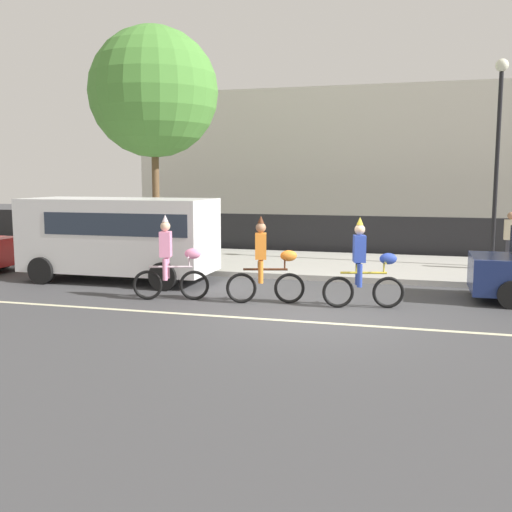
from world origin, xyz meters
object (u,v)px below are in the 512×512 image
object	(u,v)px
street_lamp_post	(498,132)
pedestrian_onlooker	(510,239)
parade_cyclist_orange	(266,265)
parade_cyclist_cobalt	(364,268)
parade_cyclist_pink	(171,263)
parked_van_white	(121,233)

from	to	relation	value
street_lamp_post	pedestrian_onlooker	bearing A→B (deg)	-54.70
street_lamp_post	pedestrian_onlooker	world-z (taller)	street_lamp_post
parade_cyclist_orange	parade_cyclist_cobalt	bearing A→B (deg)	2.69
parade_cyclist_pink	parade_cyclist_cobalt	xyz separation A→B (m)	(4.24, 0.32, 0.00)
parade_cyclist_cobalt	pedestrian_onlooker	size ratio (longest dim) A/B	1.19
parade_cyclist_orange	pedestrian_onlooker	xyz separation A→B (m)	(5.62, 5.46, 0.17)
parade_cyclist_pink	street_lamp_post	world-z (taller)	street_lamp_post
parade_cyclist_cobalt	parked_van_white	bearing A→B (deg)	165.73
parade_cyclist_orange	street_lamp_post	size ratio (longest dim) A/B	0.33
parked_van_white	pedestrian_onlooker	bearing A→B (deg)	20.34
parade_cyclist_pink	parade_cyclist_cobalt	bearing A→B (deg)	4.31
parade_cyclist_orange	parade_cyclist_cobalt	distance (m)	2.11
parade_cyclist_pink	pedestrian_onlooker	xyz separation A→B (m)	(7.75, 5.68, 0.17)
parade_cyclist_orange	parade_cyclist_cobalt	xyz separation A→B (m)	(2.10, 0.10, 0.00)
street_lamp_post	pedestrian_onlooker	size ratio (longest dim) A/B	3.62
parade_cyclist_cobalt	pedestrian_onlooker	xyz separation A→B (m)	(3.51, 5.37, 0.17)
parade_cyclist_pink	pedestrian_onlooker	distance (m)	9.61
street_lamp_post	parked_van_white	bearing A→B (deg)	-156.17
parade_cyclist_orange	pedestrian_onlooker	world-z (taller)	parade_cyclist_orange
parked_van_white	parade_cyclist_cobalt	bearing A→B (deg)	-14.27
parade_cyclist_pink	street_lamp_post	size ratio (longest dim) A/B	0.33
street_lamp_post	pedestrian_onlooker	distance (m)	3.05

